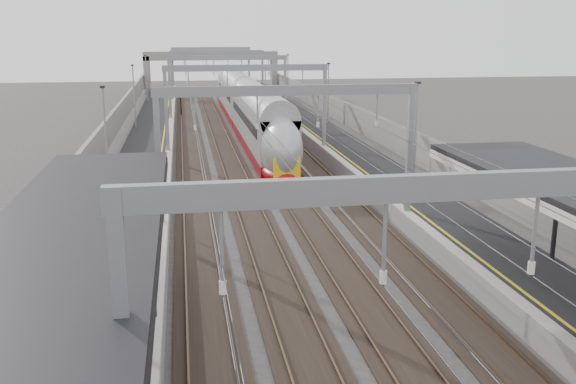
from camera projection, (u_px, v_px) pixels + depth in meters
name	position (u px, v px, depth m)	size (l,w,h in m)	color
platform_left	(148.00, 150.00, 53.38)	(4.00, 120.00, 1.00)	black
platform_right	(335.00, 145.00, 55.92)	(4.00, 120.00, 1.00)	black
tracks	(244.00, 153.00, 54.76)	(11.40, 140.00, 0.20)	black
overhead_line	(236.00, 75.00, 59.60)	(13.00, 140.00, 6.60)	gray
canopy_left	(33.00, 307.00, 12.06)	(4.40, 30.00, 4.24)	black
overbridge	(211.00, 61.00, 106.10)	(22.00, 2.20, 6.90)	slate
wall_left	(108.00, 138.00, 52.61)	(0.30, 120.00, 3.20)	slate
wall_right	(371.00, 131.00, 56.16)	(0.30, 120.00, 3.20)	slate
train	(248.00, 112.00, 64.55)	(2.84, 51.67, 4.48)	maroon
signal_green	(181.00, 96.00, 78.16)	(0.32, 0.32, 3.48)	black
signal_red_near	(253.00, 99.00, 74.89)	(0.32, 0.32, 3.48)	black
signal_red_far	(261.00, 91.00, 84.76)	(0.32, 0.32, 3.48)	black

